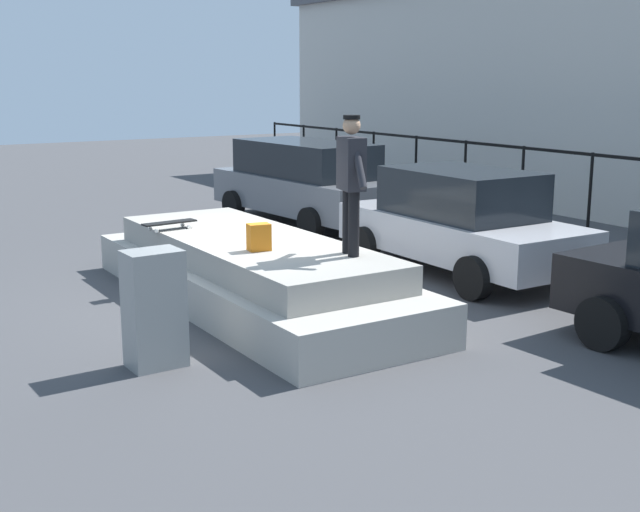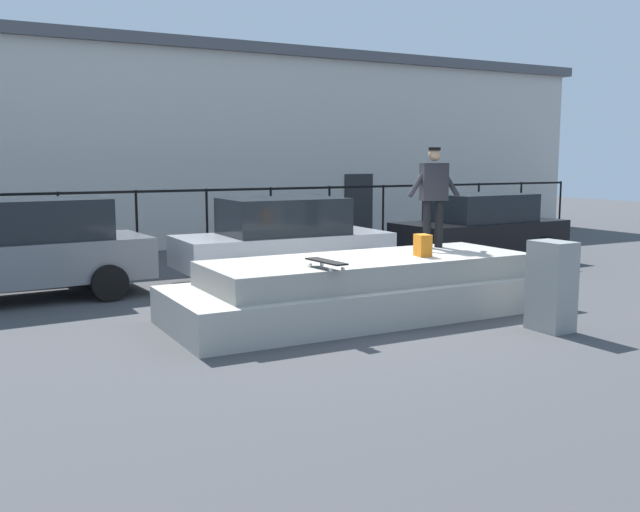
# 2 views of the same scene
# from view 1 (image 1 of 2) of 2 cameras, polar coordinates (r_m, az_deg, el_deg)

# --- Properties ---
(ground_plane) EXTENTS (60.00, 60.00, 0.00)m
(ground_plane) POSITION_cam_1_polar(r_m,az_deg,el_deg) (11.86, -4.72, -2.93)
(ground_plane) COLOR #424244
(concrete_ledge) EXTENTS (6.37, 2.26, 0.92)m
(concrete_ledge) POSITION_cam_1_polar(r_m,az_deg,el_deg) (11.57, -4.74, -1.18)
(concrete_ledge) COLOR #ADA89E
(concrete_ledge) RESTS_ON ground_plane
(skateboarder) EXTENTS (0.96, 0.35, 1.73)m
(skateboarder) POSITION_cam_1_polar(r_m,az_deg,el_deg) (10.18, 2.17, 5.63)
(skateboarder) COLOR black
(skateboarder) RESTS_ON concrete_ledge
(skateboard) EXTENTS (0.28, 0.82, 0.12)m
(skateboard) POSITION_cam_1_polar(r_m,az_deg,el_deg) (12.19, -10.36, 2.26)
(skateboard) COLOR black
(skateboard) RESTS_ON concrete_ledge
(backpack) EXTENTS (0.24, 0.31, 0.35)m
(backpack) POSITION_cam_1_polar(r_m,az_deg,el_deg) (10.58, -4.25, 1.31)
(backpack) COLOR orange
(backpack) RESTS_ON concrete_ledge
(car_grey_hatchback_near) EXTENTS (4.86, 2.30, 1.77)m
(car_grey_hatchback_near) POSITION_cam_1_polar(r_m,az_deg,el_deg) (17.57, -1.03, 5.21)
(car_grey_hatchback_near) COLOR slate
(car_grey_hatchback_near) RESTS_ON ground_plane
(car_silver_sedan_mid) EXTENTS (4.37, 2.07, 1.67)m
(car_silver_sedan_mid) POSITION_cam_1_polar(r_m,az_deg,el_deg) (13.34, 9.67, 2.39)
(car_silver_sedan_mid) COLOR #B7B7BC
(car_silver_sedan_mid) RESTS_ON ground_plane
(utility_box) EXTENTS (0.46, 0.61, 1.30)m
(utility_box) POSITION_cam_1_polar(r_m,az_deg,el_deg) (9.12, -11.38, -3.61)
(utility_box) COLOR gray
(utility_box) RESTS_ON ground_plane
(fence_row) EXTENTS (24.06, 0.06, 1.74)m
(fence_row) POSITION_cam_1_polar(r_m,az_deg,el_deg) (16.09, 18.21, 4.84)
(fence_row) COLOR black
(fence_row) RESTS_ON ground_plane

